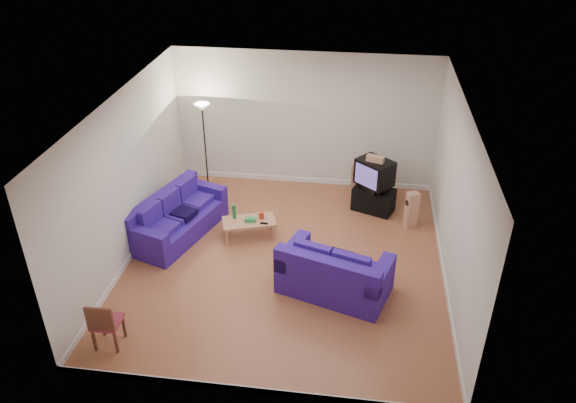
# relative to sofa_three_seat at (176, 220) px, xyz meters

# --- Properties ---
(room) EXTENTS (6.01, 6.51, 3.21)m
(room) POSITION_rel_sofa_three_seat_xyz_m (2.37, -0.66, 1.22)
(room) COLOR brown
(room) RESTS_ON ground
(sofa_three_seat) EXTENTS (1.66, 2.47, 0.88)m
(sofa_three_seat) POSITION_rel_sofa_three_seat_xyz_m (0.00, 0.00, 0.00)
(sofa_three_seat) COLOR navy
(sofa_three_seat) RESTS_ON ground
(sofa_loveseat) EXTENTS (2.13, 1.59, 0.95)m
(sofa_loveseat) POSITION_rel_sofa_three_seat_xyz_m (3.34, -1.48, 0.03)
(sofa_loveseat) COLOR navy
(sofa_loveseat) RESTS_ON ground
(coffee_table) EXTENTS (1.17, 0.83, 0.39)m
(coffee_table) POSITION_rel_sofa_three_seat_xyz_m (1.52, 0.08, 0.01)
(coffee_table) COLOR tan
(coffee_table) RESTS_ON ground
(bottle) EXTENTS (0.09, 0.09, 0.32)m
(bottle) POSITION_rel_sofa_three_seat_xyz_m (1.21, 0.14, 0.22)
(bottle) COLOR #197233
(bottle) RESTS_ON coffee_table
(tissue_box) EXTENTS (0.23, 0.14, 0.09)m
(tissue_box) POSITION_rel_sofa_three_seat_xyz_m (1.56, 0.05, 0.10)
(tissue_box) COLOR green
(tissue_box) RESTS_ON coffee_table
(red_canister) EXTENTS (0.14, 0.14, 0.15)m
(red_canister) POSITION_rel_sofa_three_seat_xyz_m (1.76, 0.20, 0.13)
(red_canister) COLOR red
(red_canister) RESTS_ON coffee_table
(remote) EXTENTS (0.16, 0.05, 0.02)m
(remote) POSITION_rel_sofa_three_seat_xyz_m (1.84, 0.00, 0.07)
(remote) COLOR black
(remote) RESTS_ON coffee_table
(tv_stand) EXTENTS (0.99, 0.77, 0.54)m
(tv_stand) POSITION_rel_sofa_three_seat_xyz_m (4.04, 1.49, -0.06)
(tv_stand) COLOR black
(tv_stand) RESTS_ON ground
(av_receiver) EXTENTS (0.58, 0.58, 0.11)m
(av_receiver) POSITION_rel_sofa_three_seat_xyz_m (4.00, 1.43, 0.26)
(av_receiver) COLOR black
(av_receiver) RESTS_ON tv_stand
(television) EXTENTS (0.92, 0.89, 0.57)m
(television) POSITION_rel_sofa_three_seat_xyz_m (4.01, 1.50, 0.60)
(television) COLOR black
(television) RESTS_ON av_receiver
(centre_speaker) EXTENTS (0.40, 0.25, 0.13)m
(centre_speaker) POSITION_rel_sofa_three_seat_xyz_m (4.00, 1.46, 0.95)
(centre_speaker) COLOR tan
(centre_speaker) RESTS_ON television
(speaker_left) EXTENTS (0.22, 0.28, 0.88)m
(speaker_left) POSITION_rel_sofa_three_seat_xyz_m (3.62, 2.04, 0.11)
(speaker_left) COLOR tan
(speaker_left) RESTS_ON ground
(speaker_right) EXTENTS (0.30, 0.27, 0.81)m
(speaker_right) POSITION_rel_sofa_three_seat_xyz_m (4.82, 0.92, 0.08)
(speaker_right) COLOR tan
(speaker_right) RESTS_ON ground
(floor_lamp) EXTENTS (0.36, 0.36, 2.09)m
(floor_lamp) POSITION_rel_sofa_three_seat_xyz_m (0.12, 2.04, 1.40)
(floor_lamp) COLOR black
(floor_lamp) RESTS_ON ground
(dining_chair) EXTENTS (0.44, 0.44, 0.89)m
(dining_chair) POSITION_rel_sofa_three_seat_xyz_m (-0.08, -3.29, 0.17)
(dining_chair) COLOR brown
(dining_chair) RESTS_ON ground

